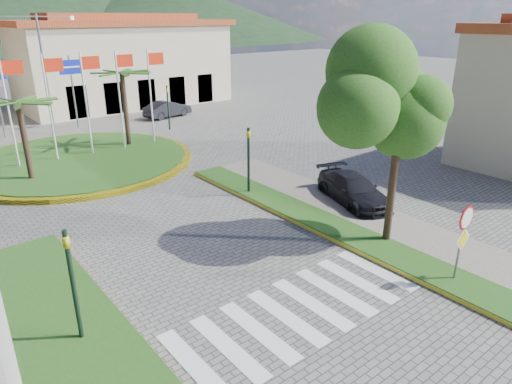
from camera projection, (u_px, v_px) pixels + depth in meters
sidewalk_right at (471, 269)px, 14.99m from camera, size 4.00×28.00×0.15m
verge_right at (452, 281)px, 14.28m from camera, size 1.60×28.00×0.18m
median_left at (34, 373)px, 10.60m from camera, size 5.00×14.00×0.18m
crosswalk at (296, 311)px, 12.97m from camera, size 8.00×3.00×0.01m
roundabout_island at (79, 160)px, 26.00m from camera, size 12.70×12.70×6.00m
stop_sign at (464, 232)px, 13.70m from camera, size 0.80×0.11×2.65m
deciduous_tree at (402, 103)px, 15.03m from camera, size 3.60×3.60×6.80m
traffic_light_left at (72, 277)px, 11.05m from camera, size 0.15×0.18×3.20m
traffic_light_right at (248, 155)px, 20.71m from camera, size 0.15×0.18×3.20m
traffic_light_far at (168, 103)px, 32.93m from camera, size 0.18×0.15×3.20m
direction_sign_east at (72, 79)px, 33.06m from camera, size 1.60×0.14×5.20m
street_lamp_centre at (44, 69)px, 30.84m from camera, size 4.80×0.16×8.00m
building_right at (123, 61)px, 42.12m from camera, size 19.08×9.54×8.05m
hill_far_east at (174, 12)px, 145.82m from camera, size 120.00×120.00×18.00m
car_dark_b at (168, 109)px, 37.49m from camera, size 4.25×2.13×1.34m
car_side_right at (353, 190)px, 20.22m from camera, size 3.13×4.77×1.29m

